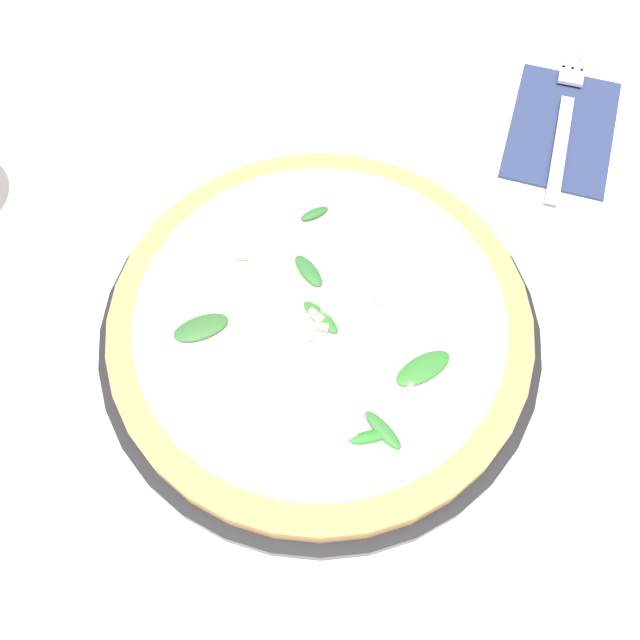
# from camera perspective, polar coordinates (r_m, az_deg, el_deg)

# --- Properties ---
(ground_plane) EXTENTS (6.00, 6.00, 0.00)m
(ground_plane) POSITION_cam_1_polar(r_m,az_deg,el_deg) (0.61, -3.03, -2.49)
(ground_plane) COLOR silver
(pizza_arugula_main) EXTENTS (0.36, 0.36, 0.05)m
(pizza_arugula_main) POSITION_cam_1_polar(r_m,az_deg,el_deg) (0.60, 0.00, -0.58)
(pizza_arugula_main) COLOR black
(pizza_arugula_main) RESTS_ON ground_plane
(napkin) EXTENTS (0.17, 0.14, 0.01)m
(napkin) POSITION_cam_1_polar(r_m,az_deg,el_deg) (0.78, 17.97, 13.74)
(napkin) COLOR navy
(napkin) RESTS_ON ground_plane
(fork) EXTENTS (0.20, 0.08, 0.00)m
(fork) POSITION_cam_1_polar(r_m,az_deg,el_deg) (0.78, 18.13, 14.39)
(fork) COLOR silver
(fork) RESTS_ON ground_plane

